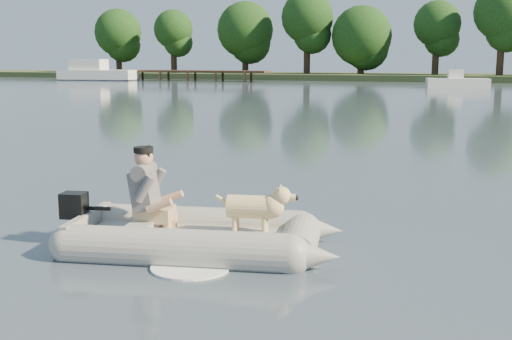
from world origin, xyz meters
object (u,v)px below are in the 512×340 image
at_px(dock, 182,75).
at_px(dog, 250,211).
at_px(motorboat, 458,76).
at_px(man, 146,187).
at_px(cabin_cruiser, 98,70).
at_px(dinghy, 199,204).

distance_m(dock, dog, 57.69).
bearing_deg(dog, motorboat, 78.79).
height_order(man, cabin_cruiser, cabin_cruiser).
bearing_deg(dog, cabin_cruiser, 114.34).
distance_m(dog, cabin_cruiser, 60.06).
distance_m(cabin_cruiser, motorboat, 35.22).
height_order(cabin_cruiser, motorboat, cabin_cruiser).
height_order(dog, cabin_cruiser, cabin_cruiser).
bearing_deg(dock, dog, -62.87).
relative_size(dog, motorboat, 0.18).
distance_m(man, dog, 1.28).
height_order(dock, dog, dock).
bearing_deg(man, dock, 105.07).
relative_size(dock, man, 17.85).
bearing_deg(motorboat, man, -103.11).
xyz_separation_m(dinghy, cabin_cruiser, (-34.03, 49.24, 0.51)).
relative_size(dock, cabin_cruiser, 2.22).
bearing_deg(dinghy, cabin_cruiser, 113.79).
relative_size(dinghy, dog, 5.08).
height_order(man, motorboat, motorboat).
height_order(dock, dinghy, dinghy).
bearing_deg(dog, dinghy, -175.43).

